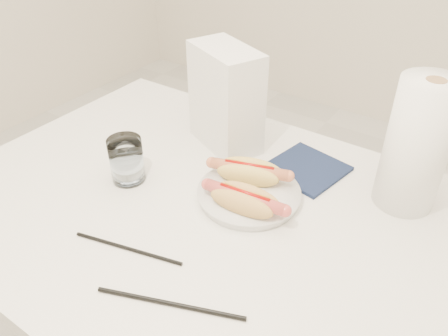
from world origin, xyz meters
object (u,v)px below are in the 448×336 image
Objects in this scene: hotdog_left at (249,172)px; table at (221,233)px; hotdog_right at (245,200)px; water_glass at (127,160)px; plate at (249,195)px; paper_towel_roll at (417,146)px; napkin_box at (226,98)px.

table is at bearing -108.40° from hotdog_left.
hotdog_right is 1.68× the size of water_glass.
hotdog_right is (0.04, -0.09, 0.00)m from hotdog_left.
hotdog_left is at bearing 28.54° from water_glass.
hotdog_left is 0.27m from water_glass.
paper_towel_roll reaches higher than plate.
paper_towel_roll reaches higher than water_glass.
hotdog_left is 0.21m from napkin_box.
table is 0.14m from hotdog_left.
table is 0.43m from paper_towel_roll.
water_glass is at bearing -86.28° from napkin_box.
plate is at bearing 70.94° from table.
hotdog_left is at bearing 122.01° from plate.
water_glass is 0.60m from paper_towel_roll.
table is 0.26m from water_glass.
hotdog_right is at bearing 8.65° from water_glass.
napkin_box is (0.09, 0.25, 0.07)m from water_glass.
hotdog_right is at bearing 21.30° from table.
water_glass is 0.28m from napkin_box.
plate reaches higher than table.
table is at bearing -140.19° from paper_towel_roll.
napkin_box is at bearing 122.36° from table.
paper_towel_roll is (0.25, 0.23, 0.10)m from hotdog_right.
plate is at bearing 106.79° from hotdog_right.
hotdog_left is (-0.02, 0.03, 0.03)m from plate.
hotdog_left is at bearing 88.93° from table.
plate is 0.26m from napkin_box.
plate is at bearing 19.95° from water_glass.
plate is 0.28m from water_glass.
paper_towel_roll is at bearing 8.45° from hotdog_left.
water_glass is 0.38× the size of paper_towel_roll.
table is at bearing 6.10° from water_glass.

